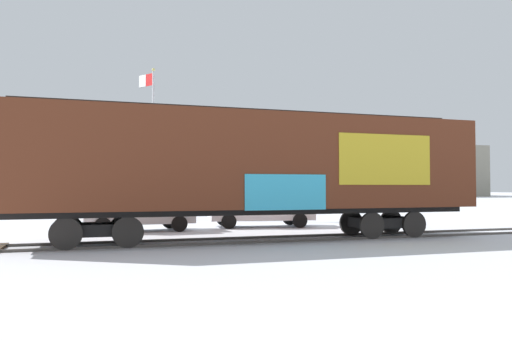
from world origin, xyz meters
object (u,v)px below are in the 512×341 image
object	(u,v)px
flagpole	(151,127)
parked_car_silver	(136,209)
freight_car	(253,164)
parked_car_white	(260,208)

from	to	relation	value
flagpole	parked_car_silver	bearing A→B (deg)	-102.68
freight_car	parked_car_silver	bearing A→B (deg)	122.00
parked_car_silver	parked_car_white	world-z (taller)	parked_car_silver
flagpole	parked_car_white	bearing A→B (deg)	-61.35
freight_car	parked_car_white	size ratio (longest dim) A/B	3.26
freight_car	flagpole	world-z (taller)	flagpole
parked_car_white	parked_car_silver	bearing A→B (deg)	-175.79
freight_car	parked_car_white	distance (m)	6.16
parked_car_silver	parked_car_white	xyz separation A→B (m)	(5.46, 0.40, -0.09)
flagpole	parked_car_silver	world-z (taller)	flagpole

